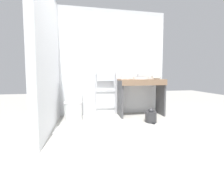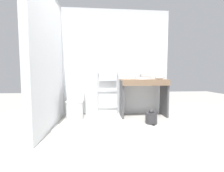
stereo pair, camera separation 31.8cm
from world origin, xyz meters
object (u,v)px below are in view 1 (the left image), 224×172
object	(u,v)px
toilet	(73,106)
cup_near_wall	(122,77)
towel_radiator	(106,83)
trash_bin	(151,116)
hair_dryer	(156,77)
sink_basin	(141,78)
cup_near_edge	(127,77)

from	to	relation	value
toilet	cup_near_wall	distance (m)	1.35
towel_radiator	trash_bin	xyz separation A→B (m)	(0.85, -0.76, -0.68)
hair_dryer	toilet	bearing A→B (deg)	-179.39
sink_basin	toilet	bearing A→B (deg)	-176.59
cup_near_wall	hair_dryer	distance (m)	0.82
toilet	cup_near_edge	bearing A→B (deg)	10.04
hair_dryer	trash_bin	size ratio (longest dim) A/B	0.76
toilet	sink_basin	size ratio (longest dim) A/B	1.98
toilet	hair_dryer	xyz separation A→B (m)	(1.96, 0.02, 0.63)
toilet	sink_basin	world-z (taller)	sink_basin
sink_basin	cup_near_wall	world-z (taller)	cup_near_wall
cup_near_edge	hair_dryer	bearing A→B (deg)	-17.14
sink_basin	cup_near_wall	size ratio (longest dim) A/B	4.21
sink_basin	trash_bin	distance (m)	0.97
towel_radiator	hair_dryer	xyz separation A→B (m)	(1.19, -0.28, 0.13)
toilet	cup_near_edge	distance (m)	1.45
sink_basin	cup_near_wall	distance (m)	0.44
toilet	trash_bin	size ratio (longest dim) A/B	2.48
cup_near_edge	trash_bin	xyz separation A→B (m)	(0.32, -0.68, -0.81)
sink_basin	towel_radiator	bearing A→B (deg)	165.57
sink_basin	trash_bin	bearing A→B (deg)	-87.53
sink_basin	cup_near_wall	bearing A→B (deg)	159.49
toilet	cup_near_edge	size ratio (longest dim) A/B	7.95
toilet	towel_radiator	xyz separation A→B (m)	(0.76, 0.31, 0.50)
towel_radiator	sink_basin	world-z (taller)	towel_radiator
cup_near_edge	toilet	bearing A→B (deg)	-169.96
toilet	towel_radiator	bearing A→B (deg)	21.85
trash_bin	cup_near_wall	bearing A→B (deg)	121.87
towel_radiator	trash_bin	size ratio (longest dim) A/B	3.63
sink_basin	cup_near_edge	xyz separation A→B (m)	(-0.30, 0.13, 0.02)
cup_near_wall	trash_bin	xyz separation A→B (m)	(0.44, -0.71, -0.81)
cup_near_edge	cup_near_wall	bearing A→B (deg)	169.47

